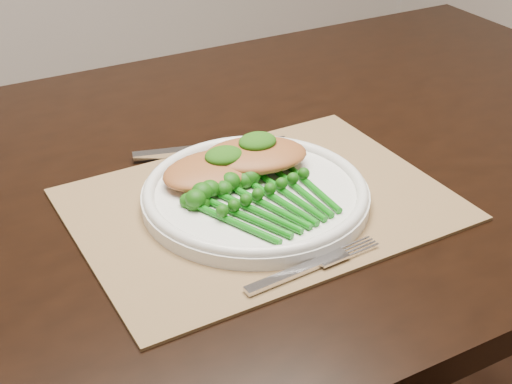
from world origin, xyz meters
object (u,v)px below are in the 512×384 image
chicken_fillet_left (212,170)px  broccolini_bundle (275,204)px  placemat (261,204)px  dinner_plate (255,193)px  dining_table (237,353)px

chicken_fillet_left → broccolini_bundle: chicken_fillet_left is taller
placemat → dinner_plate: bearing=133.6°
placemat → broccolini_bundle: 0.05m
dining_table → placemat: 0.39m
dining_table → placemat: size_ratio=3.39×
dining_table → chicken_fillet_left: 0.42m
dining_table → broccolini_bundle: 0.43m
placemat → broccolini_bundle: (-0.00, -0.04, 0.02)m
dining_table → broccolini_bundle: size_ratio=8.07×
dinner_plate → broccolini_bundle: (0.00, -0.05, 0.01)m
dinner_plate → broccolini_bundle: bearing=-85.8°
dining_table → broccolini_bundle: (-0.02, -0.16, 0.40)m
placemat → dinner_plate: (-0.01, 0.01, 0.02)m
dinner_plate → chicken_fillet_left: bearing=124.4°
dinner_plate → broccolini_bundle: size_ratio=1.48×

